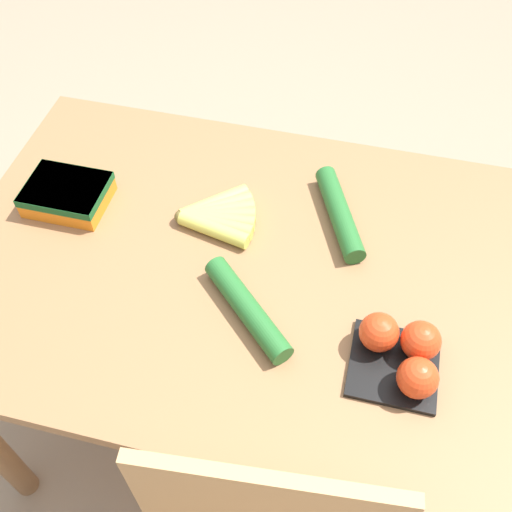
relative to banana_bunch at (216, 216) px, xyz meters
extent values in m
plane|color=gray|center=(-0.11, 0.10, -0.77)|extent=(12.00, 12.00, 0.00)
cube|color=olive|center=(-0.11, 0.10, -0.03)|extent=(1.27, 0.84, 0.03)
cylinder|color=olive|center=(-0.69, -0.27, -0.41)|extent=(0.06, 0.06, 0.72)
cylinder|color=olive|center=(0.46, -0.27, -0.41)|extent=(0.06, 0.06, 0.72)
sphere|color=brown|center=(0.07, 0.02, 0.00)|extent=(0.03, 0.03, 0.03)
cylinder|color=#CCC651|center=(-0.01, 0.04, 0.00)|extent=(0.16, 0.07, 0.03)
cylinder|color=#CCC651|center=(-0.01, 0.02, 0.00)|extent=(0.16, 0.04, 0.03)
cylinder|color=#CCC651|center=(-0.01, 0.01, 0.00)|extent=(0.16, 0.05, 0.03)
cylinder|color=#CCC651|center=(-0.01, 0.00, 0.00)|extent=(0.16, 0.08, 0.03)
cylinder|color=#CCC651|center=(0.00, -0.01, 0.00)|extent=(0.16, 0.10, 0.03)
cylinder|color=#CCC651|center=(0.00, -0.02, 0.00)|extent=(0.15, 0.12, 0.03)
cylinder|color=#CCC651|center=(0.01, -0.03, 0.00)|extent=(0.14, 0.13, 0.03)
cube|color=black|center=(-0.41, 0.26, -0.01)|extent=(0.16, 0.16, 0.01)
sphere|color=red|center=(-0.45, 0.22, 0.03)|extent=(0.07, 0.07, 0.07)
sphere|color=red|center=(-0.37, 0.22, 0.03)|extent=(0.07, 0.07, 0.07)
sphere|color=red|center=(-0.45, 0.30, 0.03)|extent=(0.07, 0.07, 0.07)
cube|color=orange|center=(0.33, 0.02, 0.01)|extent=(0.17, 0.13, 0.05)
cube|color=#145123|center=(0.33, 0.02, 0.03)|extent=(0.17, 0.14, 0.02)
cylinder|color=#236028|center=(-0.26, -0.07, 0.01)|extent=(0.14, 0.24, 0.05)
cylinder|color=#236028|center=(-0.13, 0.22, 0.01)|extent=(0.21, 0.20, 0.05)
camera|label=1|loc=(-0.29, 0.82, 0.97)|focal=42.00mm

